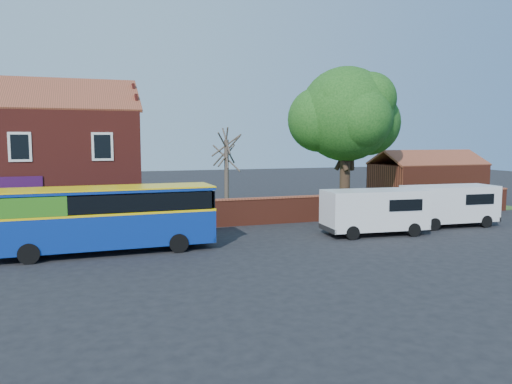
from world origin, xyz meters
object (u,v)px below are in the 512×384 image
object	(u,v)px
van_near	(375,210)
van_far	(450,204)
bus	(98,216)
large_tree	(346,117)

from	to	relation	value
van_near	van_far	xyz separation A→B (m)	(5.50, 0.86, -0.01)
bus	van_far	xyz separation A→B (m)	(19.32, 0.67, -0.34)
bus	large_tree	size ratio (longest dim) A/B	0.96
bus	van_near	bearing A→B (deg)	-1.91
bus	van_far	distance (m)	19.34
van_near	van_far	bearing A→B (deg)	13.36
large_tree	van_near	bearing A→B (deg)	-108.56
bus	van_near	xyz separation A→B (m)	(13.82, -0.18, -0.33)
van_near	van_far	size ratio (longest dim) A/B	1.02
bus	van_near	world-z (taller)	bus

